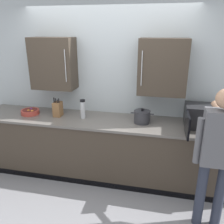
{
  "coord_description": "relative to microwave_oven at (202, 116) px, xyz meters",
  "views": [
    {
      "loc": [
        0.82,
        -2.34,
        2.18
      ],
      "look_at": [
        0.15,
        0.69,
        1.08
      ],
      "focal_mm": 37.46,
      "sensor_mm": 36.0,
      "label": 1
    }
  ],
  "objects": [
    {
      "name": "stock_pot",
      "position": [
        -0.79,
        -0.02,
        -0.06
      ],
      "size": [
        0.32,
        0.23,
        0.21
      ],
      "color": "#2D2D33",
      "rests_on": "counter_unit"
    },
    {
      "name": "counter_unit",
      "position": [
        -1.36,
        -0.04,
        -0.61
      ],
      "size": [
        3.88,
        0.71,
        0.93
      ],
      "color": "#3D3328",
      "rests_on": "ground_plane"
    },
    {
      "name": "ground_plane",
      "position": [
        -1.36,
        -0.78,
        -1.08
      ],
      "size": [
        9.47,
        9.47,
        0.0
      ],
      "primitive_type": "plane",
      "color": "gray"
    },
    {
      "name": "fruit_bowl",
      "position": [
        -2.53,
        -0.04,
        -0.11
      ],
      "size": [
        0.28,
        0.28,
        0.09
      ],
      "color": "#AD3D33",
      "rests_on": "counter_unit"
    },
    {
      "name": "person_figure",
      "position": [
        0.06,
        -0.76,
        -0.09
      ],
      "size": [
        0.44,
        0.58,
        1.65
      ],
      "color": "#282D3D",
      "rests_on": "ground_plane"
    },
    {
      "name": "knife_block",
      "position": [
        -2.07,
        -0.03,
        -0.04
      ],
      "size": [
        0.11,
        0.15,
        0.3
      ],
      "color": "brown",
      "rests_on": "counter_unit"
    },
    {
      "name": "thermos_flask",
      "position": [
        -1.67,
        -0.03,
        -0.01
      ],
      "size": [
        0.08,
        0.08,
        0.29
      ],
      "color": "#B7BABF",
      "rests_on": "counter_unit"
    },
    {
      "name": "microwave_oven",
      "position": [
        0.0,
        0.0,
        0.0
      ],
      "size": [
        0.5,
        0.72,
        0.3
      ],
      "color": "black",
      "rests_on": "counter_unit"
    },
    {
      "name": "back_wall_tiled",
      "position": [
        -1.36,
        0.32,
        0.35
      ],
      "size": [
        4.23,
        0.44,
        2.71
      ],
      "color": "#B2BCC1",
      "rests_on": "ground_plane"
    }
  ]
}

